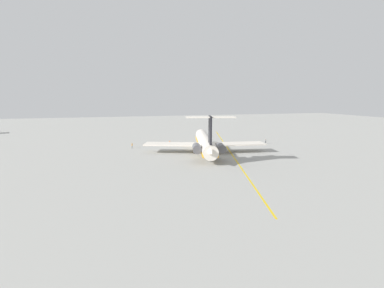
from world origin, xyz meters
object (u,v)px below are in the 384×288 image
ground_crew_near_nose (266,141)px  safety_cone_nose (170,141)px  main_jetliner (205,142)px  ground_crew_near_tail (132,145)px

ground_crew_near_nose → safety_cone_nose: size_ratio=2.98×
main_jetliner → safety_cone_nose: main_jetliner is taller
ground_crew_near_tail → ground_crew_near_nose: bearing=11.9°
ground_crew_near_tail → main_jetliner: bearing=-21.5°
main_jetliner → safety_cone_nose: size_ratio=72.40×
safety_cone_nose → main_jetliner: bearing=-169.6°
main_jetliner → ground_crew_near_nose: (11.36, -26.44, -2.17)m
ground_crew_near_tail → safety_cone_nose: ground_crew_near_tail is taller
ground_crew_near_nose → safety_cone_nose: 34.18m
main_jetliner → ground_crew_near_tail: size_ratio=22.99×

